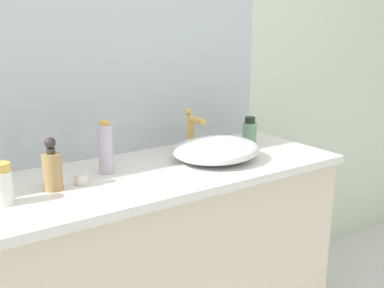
% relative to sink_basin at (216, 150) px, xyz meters
% --- Properties ---
extents(bathroom_wall_rear, '(6.00, 0.06, 2.60)m').
position_rel_sink_basin_xyz_m(bathroom_wall_rear, '(-0.29, 0.35, 0.42)').
color(bathroom_wall_rear, silver).
rests_on(bathroom_wall_rear, ground).
extents(vanity_counter, '(1.38, 0.55, 0.84)m').
position_rel_sink_basin_xyz_m(vanity_counter, '(-0.21, 0.04, -0.46)').
color(vanity_counter, beige).
rests_on(vanity_counter, ground).
extents(wall_mirror_panel, '(1.29, 0.01, 1.19)m').
position_rel_sink_basin_xyz_m(wall_mirror_panel, '(-0.21, 0.31, 0.55)').
color(wall_mirror_panel, '#B2BCC6').
rests_on(wall_mirror_panel, vanity_counter).
extents(sink_basin, '(0.37, 0.31, 0.09)m').
position_rel_sink_basin_xyz_m(sink_basin, '(0.00, 0.00, 0.00)').
color(sink_basin, silver).
rests_on(sink_basin, vanity_counter).
extents(faucet, '(0.03, 0.13, 0.18)m').
position_rel_sink_basin_xyz_m(faucet, '(0.00, 0.17, 0.06)').
color(faucet, '#DBA852').
rests_on(faucet, vanity_counter).
extents(soap_dispenser, '(0.06, 0.06, 0.18)m').
position_rel_sink_basin_xyz_m(soap_dispenser, '(-0.64, 0.04, 0.03)').
color(soap_dispenser, '#A88350').
rests_on(soap_dispenser, vanity_counter).
extents(lotion_bottle, '(0.05, 0.05, 0.19)m').
position_rel_sink_basin_xyz_m(lotion_bottle, '(-0.42, 0.10, 0.05)').
color(lotion_bottle, '#BFAFCF').
rests_on(lotion_bottle, vanity_counter).
extents(perfume_bottle, '(0.06, 0.06, 0.13)m').
position_rel_sink_basin_xyz_m(perfume_bottle, '(-0.80, -0.00, 0.02)').
color(perfume_bottle, white).
rests_on(perfume_bottle, vanity_counter).
extents(spray_can, '(0.06, 0.06, 0.12)m').
position_rel_sink_basin_xyz_m(spray_can, '(0.28, 0.12, 0.01)').
color(spray_can, gray).
rests_on(spray_can, vanity_counter).
extents(candle_jar, '(0.05, 0.05, 0.04)m').
position_rel_sink_basin_xyz_m(candle_jar, '(-0.54, 0.03, -0.03)').
color(candle_jar, silver).
rests_on(candle_jar, vanity_counter).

